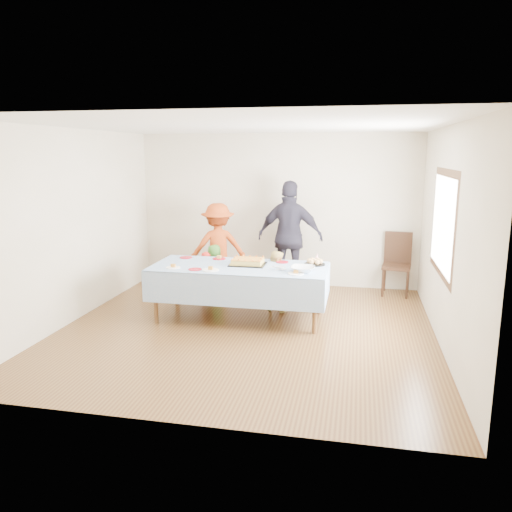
# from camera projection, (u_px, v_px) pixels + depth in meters

# --- Properties ---
(ground) EXTENTS (5.00, 5.00, 0.00)m
(ground) POSITION_uv_depth(u_px,v_px,m) (247.00, 329.00, 6.83)
(ground) COLOR #4E2D16
(ground) RESTS_ON ground
(room_walls) EXTENTS (5.04, 5.04, 2.72)m
(room_walls) POSITION_uv_depth(u_px,v_px,m) (250.00, 199.00, 6.46)
(room_walls) COLOR beige
(room_walls) RESTS_ON ground
(party_table) EXTENTS (2.50, 1.10, 0.78)m
(party_table) POSITION_uv_depth(u_px,v_px,m) (240.00, 270.00, 7.13)
(party_table) COLOR brown
(party_table) RESTS_ON ground
(birthday_cake) EXTENTS (0.51, 0.39, 0.09)m
(birthday_cake) POSITION_uv_depth(u_px,v_px,m) (248.00, 262.00, 7.18)
(birthday_cake) COLOR black
(birthday_cake) RESTS_ON party_table
(rolls_tray) EXTENTS (0.30, 0.30, 0.09)m
(rolls_tray) POSITION_uv_depth(u_px,v_px,m) (315.00, 262.00, 7.18)
(rolls_tray) COLOR black
(rolls_tray) RESTS_ON party_table
(punch_bowl) EXTENTS (0.33, 0.33, 0.08)m
(punch_bowl) POSITION_uv_depth(u_px,v_px,m) (303.00, 269.00, 6.74)
(punch_bowl) COLOR silver
(punch_bowl) RESTS_ON party_table
(party_hat) EXTENTS (0.09, 0.09, 0.15)m
(party_hat) POSITION_uv_depth(u_px,v_px,m) (317.00, 258.00, 7.27)
(party_hat) COLOR white
(party_hat) RESTS_ON party_table
(fork_pile) EXTENTS (0.24, 0.18, 0.07)m
(fork_pile) POSITION_uv_depth(u_px,v_px,m) (279.00, 268.00, 6.86)
(fork_pile) COLOR white
(fork_pile) RESTS_ON party_table
(plate_red_far_a) EXTENTS (0.19, 0.19, 0.01)m
(plate_red_far_a) POSITION_uv_depth(u_px,v_px,m) (186.00, 257.00, 7.66)
(plate_red_far_a) COLOR #B40D1E
(plate_red_far_a) RESTS_ON party_table
(plate_red_far_b) EXTENTS (0.20, 0.20, 0.01)m
(plate_red_far_b) POSITION_uv_depth(u_px,v_px,m) (219.00, 259.00, 7.57)
(plate_red_far_b) COLOR #B40D1E
(plate_red_far_b) RESTS_ON party_table
(plate_red_far_c) EXTENTS (0.19, 0.19, 0.01)m
(plate_red_far_c) POSITION_uv_depth(u_px,v_px,m) (253.00, 261.00, 7.43)
(plate_red_far_c) COLOR #B40D1E
(plate_red_far_c) RESTS_ON party_table
(plate_red_far_d) EXTENTS (0.18, 0.18, 0.01)m
(plate_red_far_d) POSITION_uv_depth(u_px,v_px,m) (282.00, 262.00, 7.34)
(plate_red_far_d) COLOR #B40D1E
(plate_red_far_d) RESTS_ON party_table
(plate_red_near) EXTENTS (0.18, 0.18, 0.01)m
(plate_red_near) POSITION_uv_depth(u_px,v_px,m) (195.00, 269.00, 6.88)
(plate_red_near) COLOR #B40D1E
(plate_red_near) RESTS_ON party_table
(plate_white_left) EXTENTS (0.20, 0.20, 0.01)m
(plate_white_left) POSITION_uv_depth(u_px,v_px,m) (173.00, 267.00, 6.99)
(plate_white_left) COLOR white
(plate_white_left) RESTS_ON party_table
(plate_white_mid) EXTENTS (0.23, 0.23, 0.01)m
(plate_white_mid) POSITION_uv_depth(u_px,v_px,m) (211.00, 270.00, 6.85)
(plate_white_mid) COLOR white
(plate_white_mid) RESTS_ON party_table
(plate_white_right) EXTENTS (0.21, 0.21, 0.01)m
(plate_white_right) POSITION_uv_depth(u_px,v_px,m) (296.00, 274.00, 6.64)
(plate_white_right) COLOR white
(plate_white_right) RESTS_ON party_table
(dining_chair) EXTENTS (0.51, 0.51, 1.05)m
(dining_chair) POSITION_uv_depth(u_px,v_px,m) (397.00, 260.00, 8.44)
(dining_chair) COLOR black
(dining_chair) RESTS_ON ground
(toddler_left) EXTENTS (0.35, 0.28, 0.83)m
(toddler_left) POSITION_uv_depth(u_px,v_px,m) (206.00, 277.00, 7.97)
(toddler_left) COLOR red
(toddler_left) RESTS_ON ground
(toddler_mid) EXTENTS (0.47, 0.37, 0.85)m
(toddler_mid) POSITION_uv_depth(u_px,v_px,m) (214.00, 269.00, 8.45)
(toddler_mid) COLOR #3A7527
(toddler_mid) RESTS_ON ground
(toddler_right) EXTENTS (0.55, 0.50, 0.93)m
(toddler_right) POSITION_uv_depth(u_px,v_px,m) (276.00, 281.00, 7.55)
(toddler_right) COLOR #D4B863
(toddler_right) RESTS_ON ground
(adult_left) EXTENTS (1.11, 0.86, 1.52)m
(adult_left) POSITION_uv_depth(u_px,v_px,m) (218.00, 247.00, 8.66)
(adult_left) COLOR #B34116
(adult_left) RESTS_ON ground
(adult_right) EXTENTS (1.16, 0.56, 1.91)m
(adult_right) POSITION_uv_depth(u_px,v_px,m) (290.00, 237.00, 8.50)
(adult_right) COLOR #2B2938
(adult_right) RESTS_ON ground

